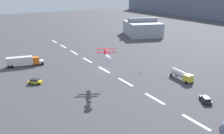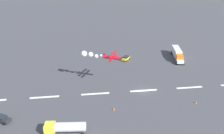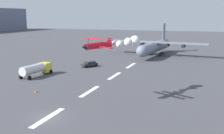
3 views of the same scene
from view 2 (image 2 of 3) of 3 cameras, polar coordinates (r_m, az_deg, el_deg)
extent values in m
plane|color=#424247|center=(71.08, 7.51, -5.57)|extent=(440.00, 440.00, 0.00)
cube|color=white|center=(75.81, 17.91, -4.66)|extent=(8.00, 0.90, 0.01)
cube|color=white|center=(71.07, 7.51, -5.57)|extent=(8.00, 0.90, 0.01)
cube|color=white|center=(68.96, -3.98, -6.36)|extent=(8.00, 0.90, 0.01)
cube|color=white|center=(69.70, -15.73, -6.91)|extent=(8.00, 0.90, 0.01)
cylinder|color=red|center=(69.18, 0.00, 2.28)|extent=(5.10, 3.19, 1.01)
cube|color=red|center=(69.17, 0.16, 2.15)|extent=(3.45, 6.07, 0.12)
cube|color=red|center=(68.76, 0.16, 3.08)|extent=(3.45, 6.07, 0.12)
cylinder|color=black|center=(70.97, 0.72, 3.21)|extent=(0.08, 0.08, 1.20)
cylinder|color=black|center=(66.96, -0.44, 1.98)|extent=(0.08, 0.08, 1.20)
cube|color=red|center=(69.74, -1.82, 2.84)|extent=(0.67, 0.40, 1.10)
cube|color=red|center=(69.88, -1.82, 2.53)|extent=(1.42, 2.06, 0.08)
cone|color=black|center=(68.37, 2.34, 2.01)|extent=(1.01, 1.08, 0.86)
sphere|color=white|center=(70.29, -2.60, 2.74)|extent=(0.70, 0.70, 0.70)
sphere|color=white|center=(70.75, -3.74, 2.57)|extent=(1.19, 1.19, 1.19)
sphere|color=white|center=(71.59, -5.09, 2.98)|extent=(1.51, 1.51, 1.51)
sphere|color=white|center=(72.14, -6.65, 3.15)|extent=(1.81, 1.81, 1.81)
cube|color=silver|center=(91.77, 15.90, 1.19)|extent=(2.77, 2.07, 1.10)
cube|color=orange|center=(93.34, 15.72, 2.07)|extent=(2.93, 2.86, 2.60)
cube|color=silver|center=(98.65, 15.11, 3.53)|extent=(4.36, 9.75, 2.80)
cylinder|color=black|center=(92.06, 16.64, 0.80)|extent=(0.57, 1.15, 1.10)
cylinder|color=black|center=(102.17, 15.41, 3.12)|extent=(0.57, 1.15, 1.10)
cylinder|color=black|center=(103.28, 15.29, 3.34)|extent=(0.57, 1.15, 1.10)
cylinder|color=black|center=(91.53, 15.12, 0.85)|extent=(0.57, 1.15, 1.10)
cylinder|color=black|center=(101.69, 14.03, 3.17)|extent=(0.57, 1.15, 1.10)
cylinder|color=black|center=(102.80, 13.93, 3.39)|extent=(0.57, 1.15, 1.10)
cube|color=yellow|center=(54.52, -14.52, -13.92)|extent=(2.43, 2.61, 2.20)
cylinder|color=silver|center=(53.59, -9.82, -13.85)|extent=(6.78, 2.76, 2.10)
cylinder|color=black|center=(56.23, -14.78, -14.07)|extent=(1.03, 0.42, 1.00)
cylinder|color=black|center=(55.06, -6.90, -14.27)|extent=(1.03, 0.42, 1.00)
cube|color=yellow|center=(92.95, 3.28, 2.03)|extent=(3.95, 4.39, 0.65)
cube|color=#1E232D|center=(92.91, 3.34, 2.42)|extent=(2.83, 2.98, 0.55)
cylinder|color=black|center=(91.48, 3.37, 1.46)|extent=(0.56, 0.64, 0.64)
cylinder|color=black|center=(93.92, 4.16, 2.02)|extent=(0.56, 0.64, 0.64)
cylinder|color=black|center=(92.23, 2.37, 1.67)|extent=(0.56, 0.64, 0.64)
cylinder|color=black|center=(94.66, 3.18, 2.22)|extent=(0.56, 0.64, 0.64)
cube|color=#262628|center=(62.81, -24.76, -11.17)|extent=(4.85, 3.84, 0.65)
cube|color=#1E232D|center=(62.63, -24.98, -10.66)|extent=(3.20, 2.80, 0.55)
cylinder|color=black|center=(62.43, -23.08, -11.43)|extent=(0.66, 0.51, 0.64)
cylinder|color=black|center=(64.52, -25.14, -10.63)|extent=(0.66, 0.51, 0.64)
cylinder|color=black|center=(61.45, -24.25, -12.23)|extent=(0.66, 0.51, 0.64)
cone|color=orange|center=(67.92, 19.33, -7.86)|extent=(0.44, 0.44, 0.75)
cone|color=orange|center=(61.43, 0.44, -9.88)|extent=(0.44, 0.44, 0.75)
camera|label=1|loc=(115.53, -38.38, 15.99)|focal=38.67mm
camera|label=3|loc=(96.29, 23.18, 9.28)|focal=44.27mm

